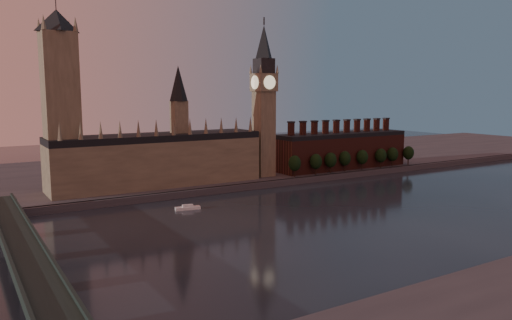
{
  "coord_description": "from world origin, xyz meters",
  "views": [
    {
      "loc": [
        -173.16,
        -178.08,
        61.82
      ],
      "look_at": [
        -30.01,
        55.0,
        24.29
      ],
      "focal_mm": 35.0,
      "sensor_mm": 36.0,
      "label": 1
    }
  ],
  "objects_px": {
    "victoria_tower": "(61,97)",
    "big_ben": "(264,99)",
    "westminster_bridge": "(26,257)",
    "river_boat": "(188,208)"
  },
  "relations": [
    {
      "from": "victoria_tower",
      "to": "westminster_bridge",
      "type": "xyz_separation_m",
      "value": [
        -35.0,
        -117.7,
        -51.65
      ]
    },
    {
      "from": "big_ben",
      "to": "victoria_tower",
      "type": "bearing_deg",
      "value": 177.8
    },
    {
      "from": "victoria_tower",
      "to": "big_ben",
      "type": "xyz_separation_m",
      "value": [
        130.0,
        -5.0,
        -2.26
      ]
    },
    {
      "from": "westminster_bridge",
      "to": "big_ben",
      "type": "bearing_deg",
      "value": 34.33
    },
    {
      "from": "river_boat",
      "to": "westminster_bridge",
      "type": "bearing_deg",
      "value": -131.49
    },
    {
      "from": "westminster_bridge",
      "to": "river_boat",
      "type": "height_order",
      "value": "westminster_bridge"
    },
    {
      "from": "westminster_bridge",
      "to": "victoria_tower",
      "type": "bearing_deg",
      "value": 73.44
    },
    {
      "from": "victoria_tower",
      "to": "river_boat",
      "type": "xyz_separation_m",
      "value": [
        50.85,
        -54.66,
        -58.08
      ]
    },
    {
      "from": "victoria_tower",
      "to": "westminster_bridge",
      "type": "bearing_deg",
      "value": -106.56
    },
    {
      "from": "victoria_tower",
      "to": "river_boat",
      "type": "relative_size",
      "value": 7.91
    }
  ]
}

